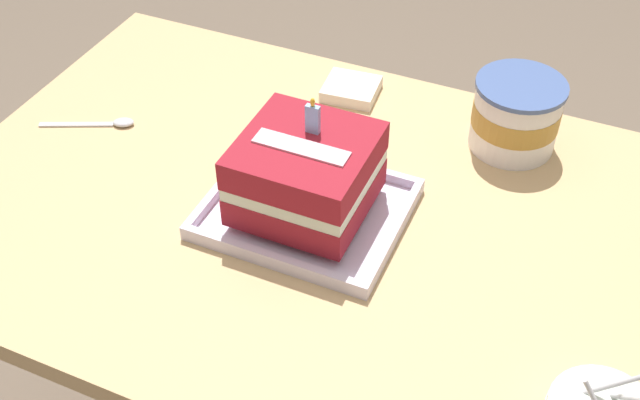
% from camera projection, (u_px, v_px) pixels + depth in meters
% --- Properties ---
extents(dining_table, '(1.21, 0.78, 0.73)m').
position_uv_depth(dining_table, '(333.00, 261.00, 1.25)').
color(dining_table, tan).
rests_on(dining_table, ground_plane).
extents(foil_tray, '(0.29, 0.24, 0.02)m').
position_uv_depth(foil_tray, '(306.00, 211.00, 1.18)').
color(foil_tray, silver).
rests_on(foil_tray, dining_table).
extents(birthday_cake, '(0.18, 0.18, 0.17)m').
position_uv_depth(birthday_cake, '(306.00, 173.00, 1.13)').
color(birthday_cake, maroon).
rests_on(birthday_cake, foil_tray).
extents(ice_cream_tub, '(0.14, 0.14, 0.12)m').
position_uv_depth(ice_cream_tub, '(516.00, 114.00, 1.27)').
color(ice_cream_tub, white).
rests_on(ice_cream_tub, dining_table).
extents(serving_spoon_near_tray, '(0.15, 0.08, 0.01)m').
position_uv_depth(serving_spoon_near_tray, '(110.00, 123.00, 1.34)').
color(serving_spoon_near_tray, silver).
rests_on(serving_spoon_near_tray, dining_table).
extents(napkin_pile, '(0.10, 0.09, 0.02)m').
position_uv_depth(napkin_pile, '(351.00, 89.00, 1.40)').
color(napkin_pile, silver).
rests_on(napkin_pile, dining_table).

